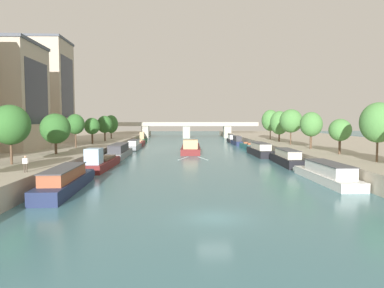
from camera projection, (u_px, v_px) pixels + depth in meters
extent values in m
plane|color=#42757F|center=(215.00, 218.00, 25.56)|extent=(400.00, 400.00, 0.00)
cube|color=#A89E89|center=(40.00, 147.00, 79.15)|extent=(36.00, 170.00, 2.06)
cube|color=#A89E89|center=(338.00, 146.00, 81.50)|extent=(36.00, 170.00, 2.06)
cube|color=maroon|center=(191.00, 149.00, 79.92)|extent=(4.75, 21.07, 1.17)
cube|color=maroon|center=(191.00, 145.00, 90.71)|extent=(3.80, 1.39, 0.95)
cube|color=maroon|center=(191.00, 146.00, 79.88)|extent=(4.83, 21.08, 0.06)
cube|color=tan|center=(191.00, 144.00, 72.72)|extent=(3.12, 4.30, 1.83)
cube|color=black|center=(191.00, 142.00, 74.80)|extent=(2.37, 0.12, 0.51)
cube|color=brown|center=(191.00, 145.00, 81.96)|extent=(3.50, 11.00, 0.36)
cylinder|color=#232328|center=(193.00, 146.00, 73.57)|extent=(0.07, 0.07, 1.10)
cube|color=silver|center=(203.00, 158.00, 65.23)|extent=(1.78, 5.91, 0.03)
cube|color=silver|center=(183.00, 158.00, 65.24)|extent=(2.22, 5.81, 0.03)
cube|color=#1E284C|center=(66.00, 185.00, 35.31)|extent=(3.03, 13.99, 1.21)
cube|color=#1E284C|center=(84.00, 173.00, 42.58)|extent=(2.50, 1.33, 0.97)
cube|color=#1E284C|center=(66.00, 179.00, 35.27)|extent=(3.08, 13.99, 0.06)
cube|color=#9E5133|center=(64.00, 174.00, 34.54)|extent=(2.41, 8.97, 1.13)
cube|color=#4C4C51|center=(64.00, 168.00, 34.49)|extent=(2.57, 9.24, 0.08)
cylinder|color=#232328|center=(57.00, 180.00, 31.10)|extent=(0.07, 0.07, 1.10)
cube|color=maroon|center=(102.00, 165.00, 51.71)|extent=(2.94, 13.24, 1.14)
cube|color=maroon|center=(112.00, 159.00, 58.62)|extent=(2.51, 1.30, 0.94)
cube|color=maroon|center=(102.00, 161.00, 51.66)|extent=(2.99, 13.24, 0.06)
cube|color=#9EBCD6|center=(94.00, 156.00, 47.12)|extent=(2.03, 2.68, 2.13)
cube|color=black|center=(96.00, 153.00, 48.42)|extent=(1.57, 0.07, 0.60)
cube|color=brown|center=(104.00, 158.00, 52.96)|extent=(2.21, 6.90, 0.36)
cylinder|color=#232328|center=(98.00, 160.00, 47.68)|extent=(0.07, 0.07, 1.10)
cube|color=gray|center=(120.00, 154.00, 67.61)|extent=(2.98, 15.68, 1.11)
cube|color=gray|center=(126.00, 150.00, 75.76)|extent=(2.76, 1.25, 0.92)
cube|color=gray|center=(120.00, 151.00, 67.57)|extent=(3.04, 15.68, 0.06)
cube|color=#38383D|center=(119.00, 148.00, 66.74)|extent=(2.43, 10.04, 1.35)
cube|color=#4C4C51|center=(119.00, 144.00, 66.70)|extent=(2.61, 10.34, 0.08)
cylinder|color=#232328|center=(118.00, 150.00, 62.87)|extent=(0.07, 0.07, 1.10)
cube|color=gray|center=(134.00, 147.00, 85.56)|extent=(2.26, 11.70, 1.08)
cube|color=gray|center=(137.00, 145.00, 91.74)|extent=(2.14, 1.23, 0.91)
cube|color=gray|center=(134.00, 145.00, 85.52)|extent=(2.30, 11.70, 0.06)
cube|color=white|center=(134.00, 142.00, 84.90)|extent=(1.85, 7.49, 1.13)
cube|color=#4C4C51|center=(134.00, 140.00, 84.86)|extent=(1.98, 7.71, 0.08)
cylinder|color=#232328|center=(134.00, 143.00, 82.00)|extent=(0.07, 0.07, 1.10)
cube|color=maroon|center=(140.00, 143.00, 98.35)|extent=(2.24, 10.23, 1.12)
cube|color=maroon|center=(142.00, 142.00, 103.77)|extent=(1.99, 1.27, 0.93)
cube|color=maroon|center=(140.00, 141.00, 98.31)|extent=(2.28, 10.23, 0.06)
cube|color=tan|center=(141.00, 140.00, 100.53)|extent=(1.05, 0.92, 0.40)
cube|color=tan|center=(139.00, 141.00, 95.45)|extent=(1.16, 1.12, 0.48)
cylinder|color=#232328|center=(140.00, 140.00, 95.24)|extent=(0.07, 0.07, 1.10)
cube|color=#235633|center=(143.00, 140.00, 112.45)|extent=(1.80, 9.38, 1.21)
cube|color=#235633|center=(145.00, 139.00, 117.46)|extent=(1.65, 1.26, 0.97)
cube|color=#235633|center=(143.00, 138.00, 112.40)|extent=(1.83, 9.38, 0.06)
cube|color=tan|center=(142.00, 135.00, 109.15)|extent=(1.31, 1.88, 2.16)
cube|color=black|center=(142.00, 134.00, 110.07)|extent=(1.03, 0.04, 0.60)
cube|color=brown|center=(144.00, 138.00, 113.32)|extent=(1.38, 4.88, 0.36)
cylinder|color=#232328|center=(143.00, 137.00, 109.57)|extent=(0.07, 0.07, 1.10)
cube|color=silver|center=(326.00, 178.00, 40.69)|extent=(2.95, 13.63, 0.91)
cube|color=silver|center=(304.00, 168.00, 47.82)|extent=(2.72, 1.22, 0.82)
cube|color=silver|center=(326.00, 173.00, 40.65)|extent=(3.01, 13.63, 0.06)
cube|color=white|center=(329.00, 169.00, 39.93)|extent=(2.40, 8.73, 1.23)
cube|color=#4C4C51|center=(329.00, 163.00, 39.89)|extent=(2.58, 8.99, 0.08)
cylinder|color=#232328|center=(347.00, 174.00, 36.56)|extent=(0.07, 0.07, 1.10)
cube|color=black|center=(286.00, 161.00, 56.18)|extent=(3.03, 12.78, 1.25)
cube|color=black|center=(276.00, 156.00, 62.86)|extent=(2.46, 1.35, 0.99)
cube|color=black|center=(286.00, 157.00, 56.14)|extent=(3.08, 12.79, 0.06)
cube|color=beige|center=(288.00, 153.00, 55.47)|extent=(2.40, 8.20, 1.12)
cube|color=#4C4C51|center=(288.00, 150.00, 55.43)|extent=(2.56, 8.45, 0.08)
cylinder|color=#232328|center=(296.00, 155.00, 52.30)|extent=(0.07, 0.07, 1.10)
cube|color=black|center=(260.00, 152.00, 70.66)|extent=(2.80, 13.29, 1.29)
cube|color=black|center=(253.00, 149.00, 77.62)|extent=(2.61, 1.28, 1.02)
cube|color=black|center=(260.00, 149.00, 70.61)|extent=(2.85, 13.29, 0.06)
cube|color=beige|center=(261.00, 146.00, 69.91)|extent=(2.28, 8.51, 1.19)
cube|color=#4C4C51|center=(261.00, 143.00, 69.86)|extent=(2.45, 8.76, 0.08)
cylinder|color=#232328|center=(267.00, 148.00, 66.61)|extent=(0.07, 0.07, 1.10)
cube|color=#23666B|center=(247.00, 147.00, 86.40)|extent=(2.13, 9.91, 1.14)
cube|color=#23666B|center=(243.00, 145.00, 91.67)|extent=(1.91, 1.27, 0.94)
cube|color=#23666B|center=(247.00, 144.00, 86.36)|extent=(2.17, 9.91, 0.06)
cube|color=#9E5133|center=(246.00, 143.00, 88.51)|extent=(1.01, 0.91, 0.40)
cube|color=#9E5133|center=(250.00, 144.00, 83.59)|extent=(1.11, 1.11, 0.48)
cylinder|color=#232328|center=(251.00, 143.00, 83.38)|extent=(0.07, 0.07, 1.10)
cube|color=#1E284C|center=(237.00, 143.00, 100.07)|extent=(1.93, 9.27, 1.14)
cube|color=#1E284C|center=(234.00, 142.00, 105.02)|extent=(1.72, 1.27, 0.94)
cube|color=#1E284C|center=(237.00, 141.00, 100.03)|extent=(1.96, 9.27, 0.06)
cube|color=#38383D|center=(237.00, 139.00, 99.52)|extent=(1.55, 5.94, 1.37)
cube|color=#4C4C51|center=(237.00, 136.00, 99.47)|extent=(1.66, 6.12, 0.08)
cylinder|color=#232328|center=(239.00, 139.00, 97.24)|extent=(0.07, 0.07, 1.10)
cube|color=black|center=(231.00, 141.00, 112.66)|extent=(1.96, 9.55, 1.05)
cube|color=black|center=(229.00, 139.00, 117.75)|extent=(1.65, 1.27, 0.89)
cube|color=black|center=(231.00, 139.00, 112.62)|extent=(2.00, 9.55, 0.06)
cube|color=white|center=(231.00, 137.00, 112.10)|extent=(1.56, 6.12, 1.32)
cube|color=#4C4C51|center=(231.00, 135.00, 112.06)|extent=(1.67, 6.31, 0.08)
cylinder|color=#232328|center=(233.00, 138.00, 109.74)|extent=(0.07, 0.07, 1.10)
cylinder|color=brown|center=(11.00, 150.00, 40.06)|extent=(0.28, 0.28, 3.29)
ellipsoid|color=#336B2D|center=(10.00, 125.00, 39.86)|extent=(4.39, 4.39, 4.56)
cylinder|color=brown|center=(56.00, 145.00, 52.53)|extent=(0.38, 0.38, 2.58)
ellipsoid|color=#336B2D|center=(55.00, 129.00, 52.36)|extent=(4.40, 4.40, 4.49)
cylinder|color=brown|center=(76.00, 139.00, 64.39)|extent=(0.25, 0.25, 3.31)
ellipsoid|color=#336B2D|center=(75.00, 124.00, 64.21)|extent=(3.31, 3.31, 3.70)
cylinder|color=brown|center=(92.00, 137.00, 75.21)|extent=(0.39, 0.39, 2.82)
ellipsoid|color=#336B2D|center=(92.00, 126.00, 75.04)|extent=(3.28, 3.28, 3.52)
cylinder|color=brown|center=(105.00, 135.00, 84.83)|extent=(0.37, 0.37, 2.88)
ellipsoid|color=#336B2D|center=(105.00, 124.00, 84.65)|extent=(3.69, 3.69, 4.16)
cylinder|color=brown|center=(111.00, 134.00, 96.70)|extent=(0.34, 0.34, 2.61)
ellipsoid|color=#336B2D|center=(111.00, 124.00, 96.51)|extent=(3.80, 3.80, 4.92)
cylinder|color=brown|center=(377.00, 148.00, 42.07)|extent=(0.24, 0.24, 3.46)
ellipsoid|color=#4C8942|center=(378.00, 122.00, 41.86)|extent=(4.19, 4.19, 4.83)
cylinder|color=brown|center=(340.00, 145.00, 52.04)|extent=(0.35, 0.35, 2.71)
ellipsoid|color=#4C8942|center=(340.00, 130.00, 51.89)|extent=(3.26, 3.26, 3.29)
cylinder|color=brown|center=(311.00, 140.00, 62.36)|extent=(0.40, 0.40, 3.13)
ellipsoid|color=#4C8942|center=(311.00, 124.00, 62.17)|extent=(3.91, 3.91, 4.35)
cylinder|color=brown|center=(291.00, 136.00, 72.28)|extent=(0.25, 0.25, 3.57)
ellipsoid|color=#4C8942|center=(291.00, 121.00, 72.06)|extent=(4.63, 4.63, 4.81)
cylinder|color=brown|center=(279.00, 135.00, 81.94)|extent=(0.35, 0.35, 2.93)
ellipsoid|color=#4C8942|center=(279.00, 123.00, 81.74)|extent=(4.31, 4.31, 5.48)
cylinder|color=brown|center=(270.00, 133.00, 91.91)|extent=(0.25, 0.25, 3.47)
ellipsoid|color=#4C8942|center=(270.00, 120.00, 91.69)|extent=(4.58, 4.58, 5.52)
cube|color=#232833|center=(37.00, 93.00, 58.87)|extent=(0.04, 9.34, 10.55)
cube|color=#B2A38E|center=(40.00, 92.00, 78.92)|extent=(12.27, 10.38, 22.58)
cube|color=#4C515B|center=(39.00, 40.00, 78.13)|extent=(12.64, 10.69, 0.50)
cube|color=#232833|center=(68.00, 87.00, 79.05)|extent=(0.04, 8.30, 13.55)
cube|color=#ADA899|center=(186.00, 125.00, 137.82)|extent=(56.34, 4.40, 0.60)
cube|color=#ADA899|center=(186.00, 123.00, 135.77)|extent=(56.34, 0.30, 0.90)
cube|color=#ADA899|center=(186.00, 123.00, 139.76)|extent=(56.34, 0.30, 0.90)
cube|color=#ADA899|center=(145.00, 132.00, 137.45)|extent=(2.80, 3.60, 4.79)
cube|color=#ADA899|center=(186.00, 132.00, 138.00)|extent=(2.80, 3.60, 4.79)
cube|color=#ADA899|center=(227.00, 132.00, 138.56)|extent=(2.80, 3.60, 4.79)
cylinder|color=#473D33|center=(24.00, 168.00, 33.98)|extent=(0.13, 0.13, 0.84)
cylinder|color=#473D33|center=(27.00, 168.00, 34.09)|extent=(0.13, 0.13, 0.84)
cube|color=white|center=(25.00, 161.00, 33.98)|extent=(0.39, 0.35, 0.56)
sphere|color=tan|center=(25.00, 157.00, 33.96)|extent=(0.21, 0.21, 0.21)
cylinder|color=white|center=(23.00, 161.00, 33.86)|extent=(0.09, 0.09, 0.54)
cylinder|color=white|center=(28.00, 161.00, 34.11)|extent=(0.09, 0.09, 0.54)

